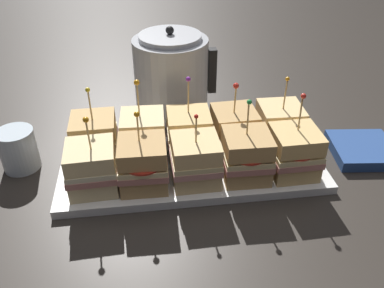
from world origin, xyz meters
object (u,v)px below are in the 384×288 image
at_px(sandwich_front_far_right, 294,152).
at_px(sandwich_back_right, 234,129).
at_px(sandwich_front_far_left, 92,168).
at_px(sandwich_back_left, 143,136).
at_px(sandwich_front_right, 246,156).
at_px(kettle_steel, 171,75).
at_px(sandwich_back_far_right, 279,126).
at_px(sandwich_front_center, 195,160).
at_px(drinking_glass, 18,150).
at_px(sandwich_back_far_left, 95,139).
at_px(napkin_stack, 363,150).
at_px(sandwich_back_center, 189,133).
at_px(sandwich_front_left, 143,164).
at_px(serving_platter, 192,168).

bearing_deg(sandwich_front_far_right, sandwich_back_right, 133.82).
relative_size(sandwich_front_far_left, sandwich_back_left, 0.91).
relative_size(sandwich_front_right, sandwich_front_far_right, 0.97).
distance_m(sandwich_front_far_right, kettle_steel, 0.39).
bearing_deg(sandwich_back_far_right, sandwich_back_left, 179.85).
height_order(sandwich_front_center, sandwich_front_far_right, sandwich_front_far_right).
distance_m(sandwich_back_right, drinking_glass, 0.46).
height_order(sandwich_front_far_left, kettle_steel, kettle_steel).
xyz_separation_m(sandwich_back_far_left, napkin_stack, (0.58, -0.04, -0.05)).
xyz_separation_m(sandwich_front_right, drinking_glass, (-0.46, 0.11, -0.02)).
xyz_separation_m(sandwich_front_far_left, sandwich_back_far_right, (0.40, 0.10, 0.00)).
xyz_separation_m(sandwich_front_center, drinking_glass, (-0.36, 0.11, -0.02)).
relative_size(kettle_steel, drinking_glass, 2.52).
bearing_deg(sandwich_front_center, sandwich_back_far_left, 152.79).
xyz_separation_m(sandwich_front_center, sandwich_front_far_right, (0.20, -0.00, 0.00)).
distance_m(sandwich_front_center, sandwich_back_left, 0.14).
height_order(sandwich_front_far_left, sandwich_back_center, sandwich_back_center).
bearing_deg(sandwich_front_left, sandwich_back_far_right, 18.26).
bearing_deg(sandwich_front_center, sandwich_front_left, -179.73).
height_order(sandwich_back_right, drinking_glass, sandwich_back_right).
height_order(serving_platter, sandwich_front_center, sandwich_front_center).
bearing_deg(kettle_steel, sandwich_back_left, -109.84).
height_order(sandwich_front_left, sandwich_back_far_right, sandwich_back_far_right).
xyz_separation_m(sandwich_back_far_right, kettle_steel, (-0.21, 0.22, 0.03)).
distance_m(sandwich_front_left, napkin_stack, 0.49).
relative_size(sandwich_back_center, kettle_steel, 0.77).
bearing_deg(sandwich_back_center, sandwich_back_far_left, -179.99).
distance_m(sandwich_back_far_left, sandwich_back_left, 0.10).
relative_size(sandwich_front_far_left, kettle_steel, 0.71).
distance_m(sandwich_back_left, sandwich_back_right, 0.20).
relative_size(sandwich_front_center, sandwich_back_center, 0.88).
relative_size(sandwich_front_right, sandwich_back_left, 0.95).
xyz_separation_m(sandwich_front_far_left, sandwich_front_far_right, (0.39, -0.00, 0.00)).
bearing_deg(napkin_stack, sandwich_back_center, 174.24).
height_order(sandwich_back_far_left, sandwich_back_right, sandwich_back_far_left).
xyz_separation_m(sandwich_front_left, sandwich_back_left, (0.00, 0.10, 0.00)).
bearing_deg(serving_platter, sandwich_front_far_left, -166.33).
bearing_deg(sandwich_back_center, napkin_stack, -5.76).
distance_m(sandwich_front_center, sandwich_back_center, 0.10).
bearing_deg(sandwich_back_far_right, sandwich_back_far_left, 179.51).
xyz_separation_m(serving_platter, drinking_glass, (-0.36, 0.06, 0.04)).
bearing_deg(sandwich_back_right, serving_platter, -152.50).
bearing_deg(sandwich_front_far_left, sandwich_back_far_left, 90.40).
bearing_deg(sandwich_front_left, sandwich_back_right, 27.23).
distance_m(sandwich_front_far_left, napkin_stack, 0.59).
distance_m(sandwich_front_center, sandwich_back_far_right, 0.22).
relative_size(kettle_steel, napkin_stack, 1.52).
bearing_deg(drinking_glass, sandwich_front_center, -17.63).
distance_m(sandwich_back_center, sandwich_back_far_right, 0.20).
distance_m(sandwich_back_right, kettle_steel, 0.25).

